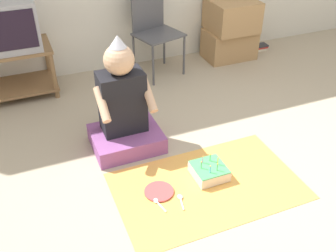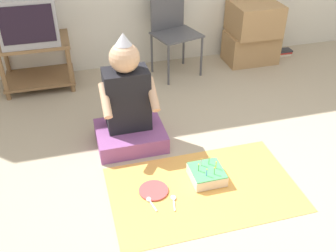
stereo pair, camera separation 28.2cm
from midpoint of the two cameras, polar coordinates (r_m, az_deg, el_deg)
The scene contains 12 objects.
ground_plane at distance 2.92m, azimuth 15.42°, elevation -8.99°, with size 16.00×16.00×0.00m, color tan.
tv_stand at distance 4.11m, azimuth -16.70°, elevation 9.21°, with size 0.68×0.49×0.49m.
tv at distance 3.96m, azimuth -17.71°, elevation 14.67°, with size 0.52×0.47×0.44m.
folding_chair at distance 4.17m, azimuth 2.61°, elevation 14.61°, with size 0.53×0.49×0.94m.
cardboard_box_stack at distance 4.59m, azimuth 13.96°, elevation 13.04°, with size 0.57×0.48×0.67m.
book_pile at distance 4.97m, azimuth 18.00°, elevation 10.09°, with size 0.18×0.12×0.07m.
person_seated at distance 3.08m, azimuth -3.20°, elevation 2.55°, with size 0.54×0.45×0.93m.
party_cloth at distance 2.84m, azimuth 8.04°, elevation -9.12°, with size 1.32×0.81×0.01m.
birthday_cake at distance 2.89m, azimuth 8.48°, elevation -7.05°, with size 0.24×0.24×0.15m.
paper_plate at distance 2.79m, azimuth 0.82°, elevation -9.45°, with size 0.21×0.21×0.01m.
plastic_spoon_near at distance 2.72m, azimuth 0.36°, elevation -10.91°, with size 0.05×0.14×0.01m.
plastic_spoon_far at distance 2.73m, azimuth 3.82°, elevation -10.68°, with size 0.05×0.14×0.01m.
Camera 2 is at (-1.15, -1.80, 1.94)m, focal length 42.00 mm.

